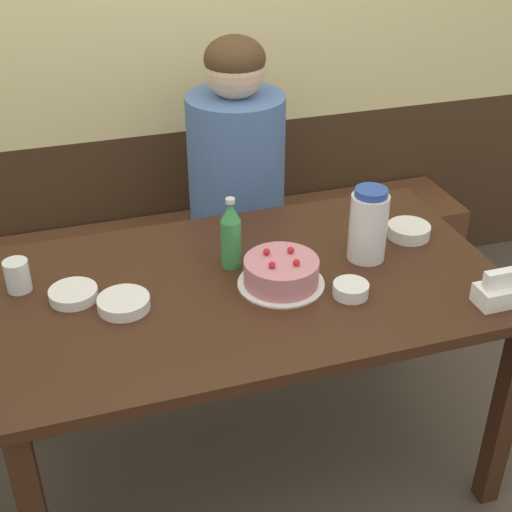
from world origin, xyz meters
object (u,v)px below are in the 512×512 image
bowl_rice_small (73,294)px  bowl_sauce_shallow (351,290)px  glass_water_tall (17,276)px  soju_bottle (231,234)px  person_teal_shirt (237,205)px  birthday_cake (281,273)px  water_pitcher (368,225)px  bench_seat (193,279)px  napkin_holder (497,292)px  bowl_soup_white (409,231)px  bowl_side_dish (124,303)px

bowl_rice_small → bowl_sauce_shallow: 0.77m
glass_water_tall → soju_bottle: bearing=-5.2°
bowl_sauce_shallow → person_teal_shirt: bearing=96.1°
soju_bottle → bowl_rice_small: (-0.47, -0.04, -0.09)m
birthday_cake → water_pitcher: (0.30, 0.06, 0.07)m
water_pitcher → bowl_sauce_shallow: size_ratio=2.27×
person_teal_shirt → birthday_cake: bearing=-6.2°
bench_seat → napkin_holder: bearing=-62.1°
bowl_soup_white → glass_water_tall: 1.20m
bowl_sauce_shallow → bowl_soup_white: bearing=38.6°
bowl_sauce_shallow → napkin_holder: bearing=-23.6°
bench_seat → bowl_soup_white: bearing=-52.7°
bench_seat → bowl_rice_small: (-0.50, -0.77, 0.52)m
bowl_sauce_shallow → person_teal_shirt: person_teal_shirt is taller
bench_seat → soju_bottle: (-0.03, -0.73, 0.61)m
water_pitcher → bench_seat: bearing=114.7°
birthday_cake → bowl_sauce_shallow: bearing=-33.6°
napkin_holder → bowl_soup_white: (-0.05, 0.41, -0.02)m
birthday_cake → bowl_side_dish: 0.45m
birthday_cake → glass_water_tall: 0.74m
birthday_cake → bowl_side_dish: birthday_cake is taller
napkin_holder → bowl_rice_small: bearing=161.2°
birthday_cake → bowl_sauce_shallow: 0.20m
bench_seat → bowl_rice_small: bowl_rice_small is taller
birthday_cake → person_teal_shirt: (0.08, 0.72, -0.15)m
birthday_cake → bowl_soup_white: (0.48, 0.14, -0.02)m
bowl_side_dish → bench_seat: bearing=66.6°
bowl_rice_small → birthday_cake: bearing=-10.4°
bowl_soup_white → bowl_rice_small: 1.05m
bowl_soup_white → glass_water_tall: size_ratio=1.46×
soju_bottle → bowl_soup_white: size_ratio=1.64×
bowl_side_dish → bowl_sauce_shallow: bearing=-11.8°
bowl_soup_white → person_teal_shirt: size_ratio=0.11×
glass_water_tall → person_teal_shirt: (0.79, 0.52, -0.15)m
napkin_holder → soju_bottle: bearing=147.0°
bench_seat → bowl_side_dish: bearing=-113.4°
bowl_sauce_shallow → glass_water_tall: 0.93m
birthday_cake → bowl_side_dish: size_ratio=1.75×
bench_seat → soju_bottle: soju_bottle is taller
bench_seat → person_teal_shirt: (0.15, -0.15, 0.40)m
bowl_soup_white → bowl_side_dish: (-0.93, -0.12, -0.00)m
water_pitcher → napkin_holder: size_ratio=2.09×
bowl_soup_white → bowl_sauce_shallow: bearing=-141.4°
bowl_soup_white → person_teal_shirt: bearing=124.7°
bench_seat → person_teal_shirt: person_teal_shirt is taller
bowl_sauce_shallow → soju_bottle: bearing=137.1°
soju_bottle → napkin_holder: size_ratio=2.02×
bowl_soup_white → bowl_sauce_shallow: (-0.31, -0.25, -0.00)m
water_pitcher → bowl_sauce_shallow: water_pitcher is taller
bowl_sauce_shallow → water_pitcher: bearing=53.8°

